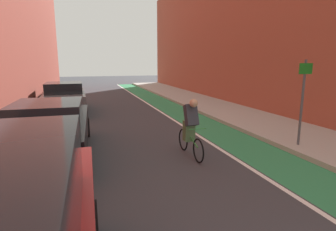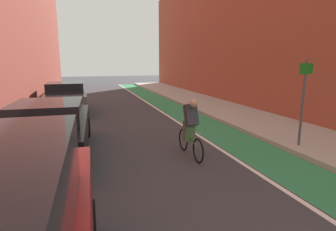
% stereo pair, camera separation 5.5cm
% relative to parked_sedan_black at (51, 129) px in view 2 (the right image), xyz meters
% --- Properties ---
extents(ground_plane, '(75.62, 75.62, 0.00)m').
position_rel_parked_sedan_black_xyz_m(ground_plane, '(2.65, 4.15, -0.79)').
color(ground_plane, '#38383D').
extents(bike_lane_paint, '(1.60, 34.37, 0.00)m').
position_rel_parked_sedan_black_xyz_m(bike_lane_paint, '(5.54, 6.15, -0.79)').
color(bike_lane_paint, '#2D8451').
rests_on(bike_lane_paint, ground).
extents(lane_divider_stripe, '(0.12, 34.37, 0.00)m').
position_rel_parked_sedan_black_xyz_m(lane_divider_stripe, '(4.64, 6.15, -0.79)').
color(lane_divider_stripe, white).
rests_on(lane_divider_stripe, ground).
extents(sidewalk_right, '(2.99, 34.37, 0.14)m').
position_rel_parked_sedan_black_xyz_m(sidewalk_right, '(7.84, 6.15, -0.72)').
color(sidewalk_right, '#A8A59E').
rests_on(sidewalk_right, ground).
extents(building_facade_right, '(2.40, 30.37, 9.12)m').
position_rel_parked_sedan_black_xyz_m(building_facade_right, '(10.53, 8.15, 3.77)').
color(building_facade_right, '#9E4C38').
rests_on(building_facade_right, ground).
extents(parked_sedan_black, '(2.07, 4.82, 1.53)m').
position_rel_parked_sedan_black_xyz_m(parked_sedan_black, '(0.00, 0.00, 0.00)').
color(parked_sedan_black, black).
rests_on(parked_sedan_black, ground).
extents(parked_sedan_gray, '(2.06, 4.54, 1.53)m').
position_rel_parked_sedan_black_xyz_m(parked_sedan_gray, '(0.00, 6.85, -0.00)').
color(parked_sedan_gray, '#595B60').
rests_on(parked_sedan_gray, ground).
extents(cyclist_mid, '(0.48, 1.68, 1.60)m').
position_rel_parked_sedan_black_xyz_m(cyclist_mid, '(3.58, -1.02, 0.02)').
color(cyclist_mid, black).
rests_on(cyclist_mid, ground).
extents(street_sign_post, '(0.44, 0.07, 2.45)m').
position_rel_parked_sedan_black_xyz_m(street_sign_post, '(6.83, -1.43, 0.82)').
color(street_sign_post, '#4C4C51').
rests_on(street_sign_post, sidewalk_right).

